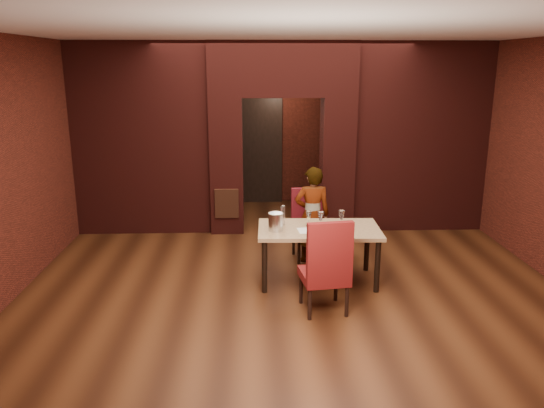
{
  "coord_description": "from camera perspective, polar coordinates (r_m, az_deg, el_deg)",
  "views": [
    {
      "loc": [
        -0.52,
        -6.96,
        2.85
      ],
      "look_at": [
        -0.25,
        0.0,
        0.99
      ],
      "focal_mm": 35.0,
      "sensor_mm": 36.0,
      "label": 1
    }
  ],
  "objects": [
    {
      "name": "floor",
      "position": [
        7.54,
        1.91,
        -7.27
      ],
      "size": [
        8.0,
        8.0,
        0.0
      ],
      "primitive_type": "plane",
      "color": "#4B2712",
      "rests_on": "ground"
    },
    {
      "name": "ceiling",
      "position": [
        6.99,
        2.15,
        17.81
      ],
      "size": [
        7.0,
        8.0,
        0.04
      ],
      "primitive_type": "cube",
      "color": "silver",
      "rests_on": "ground"
    },
    {
      "name": "wall_back",
      "position": [
        11.04,
        0.5,
        8.45
      ],
      "size": [
        7.0,
        0.04,
        3.2
      ],
      "primitive_type": "cube",
      "color": "maroon",
      "rests_on": "ground"
    },
    {
      "name": "wall_front",
      "position": [
        3.25,
        7.19,
        -7.76
      ],
      "size": [
        7.0,
        0.04,
        3.2
      ],
      "primitive_type": "cube",
      "color": "maroon",
      "rests_on": "ground"
    },
    {
      "name": "wall_left",
      "position": [
        7.67,
        -25.11,
        4.16
      ],
      "size": [
        0.04,
        8.0,
        3.2
      ],
      "primitive_type": "cube",
      "color": "maroon",
      "rests_on": "ground"
    },
    {
      "name": "pillar_left",
      "position": [
        9.13,
        -4.89,
        4.16
      ],
      "size": [
        0.55,
        0.55,
        2.3
      ],
      "primitive_type": "cube",
      "color": "maroon",
      "rests_on": "ground"
    },
    {
      "name": "pillar_right",
      "position": [
        9.24,
        7.0,
        4.23
      ],
      "size": [
        0.55,
        0.55,
        2.3
      ],
      "primitive_type": "cube",
      "color": "maroon",
      "rests_on": "ground"
    },
    {
      "name": "lintel",
      "position": [
        8.98,
        1.14,
        14.31
      ],
      "size": [
        2.45,
        0.55,
        0.9
      ],
      "primitive_type": "cube",
      "color": "maroon",
      "rests_on": "ground"
    },
    {
      "name": "wing_wall_left",
      "position": [
        9.23,
        -13.81,
        6.74
      ],
      "size": [
        2.28,
        0.35,
        3.2
      ],
      "primitive_type": "cube",
      "color": "maroon",
      "rests_on": "ground"
    },
    {
      "name": "wing_wall_right",
      "position": [
        9.49,
        15.59,
        6.84
      ],
      "size": [
        2.28,
        0.35,
        3.2
      ],
      "primitive_type": "cube",
      "color": "maroon",
      "rests_on": "ground"
    },
    {
      "name": "vent_panel",
      "position": [
        8.98,
        -4.89,
        0.05
      ],
      "size": [
        0.4,
        0.03,
        0.5
      ],
      "primitive_type": "cube",
      "color": "brown",
      "rests_on": "ground"
    },
    {
      "name": "rear_door",
      "position": [
        11.05,
        -1.57,
        5.57
      ],
      "size": [
        0.9,
        0.08,
        2.1
      ],
      "primitive_type": "cube",
      "color": "black",
      "rests_on": "ground"
    },
    {
      "name": "rear_door_frame",
      "position": [
        11.01,
        -1.57,
        5.53
      ],
      "size": [
        1.02,
        0.04,
        2.22
      ],
      "primitive_type": "cube",
      "color": "black",
      "rests_on": "ground"
    },
    {
      "name": "dining_table",
      "position": [
        7.13,
        5.01,
        -5.44
      ],
      "size": [
        1.62,
        0.95,
        0.75
      ],
      "primitive_type": "cube",
      "rotation": [
        0.0,
        0.0,
        -0.03
      ],
      "color": "tan",
      "rests_on": "ground"
    },
    {
      "name": "chair_far",
      "position": [
        7.88,
        4.06,
        -2.28
      ],
      "size": [
        0.53,
        0.53,
        1.04
      ],
      "primitive_type": "cube",
      "rotation": [
        0.0,
        0.0,
        0.12
      ],
      "color": "maroon",
      "rests_on": "ground"
    },
    {
      "name": "chair_near",
      "position": [
        6.25,
        5.63,
        -6.47
      ],
      "size": [
        0.59,
        0.59,
        1.15
      ],
      "primitive_type": "cube",
      "rotation": [
        0.0,
        0.0,
        3.28
      ],
      "color": "maroon",
      "rests_on": "ground"
    },
    {
      "name": "person_seated",
      "position": [
        7.73,
        4.35,
        -1.15
      ],
      "size": [
        0.53,
        0.36,
        1.42
      ],
      "primitive_type": "imported",
      "rotation": [
        0.0,
        0.0,
        3.18
      ],
      "color": "white",
      "rests_on": "ground"
    },
    {
      "name": "wine_glass_a",
      "position": [
        7.06,
        3.96,
        -1.57
      ],
      "size": [
        0.08,
        0.08,
        0.2
      ],
      "primitive_type": null,
      "color": "silver",
      "rests_on": "dining_table"
    },
    {
      "name": "wine_glass_b",
      "position": [
        7.0,
        5.26,
        -1.69
      ],
      "size": [
        0.09,
        0.09,
        0.21
      ],
      "primitive_type": null,
      "color": "white",
      "rests_on": "dining_table"
    },
    {
      "name": "wine_glass_c",
      "position": [
        7.05,
        7.48,
        -1.58
      ],
      "size": [
        0.09,
        0.09,
        0.22
      ],
      "primitive_type": null,
      "color": "silver",
      "rests_on": "dining_table"
    },
    {
      "name": "tasting_sheet",
      "position": [
        6.89,
        4.23,
        -2.85
      ],
      "size": [
        0.36,
        0.28,
        0.0
      ],
      "primitive_type": "cube",
      "rotation": [
        0.0,
        0.0,
        0.09
      ],
      "color": "white",
      "rests_on": "dining_table"
    },
    {
      "name": "wine_bucket",
      "position": [
        6.84,
        0.41,
        -1.93
      ],
      "size": [
        0.19,
        0.19,
        0.24
      ],
      "primitive_type": "cylinder",
      "color": "silver",
      "rests_on": "dining_table"
    },
    {
      "name": "water_bottle",
      "position": [
        7.09,
        1.16,
        -1.18
      ],
      "size": [
        0.06,
        0.06,
        0.26
      ],
      "primitive_type": "cylinder",
      "color": "white",
      "rests_on": "dining_table"
    },
    {
      "name": "potted_plant",
      "position": [
        8.08,
        7.88,
        -4.41
      ],
      "size": [
        0.39,
        0.35,
        0.38
      ],
      "primitive_type": "imported",
      "rotation": [
        0.0,
        0.0,
        0.18
      ],
      "color": "#285E23",
      "rests_on": "ground"
    }
  ]
}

